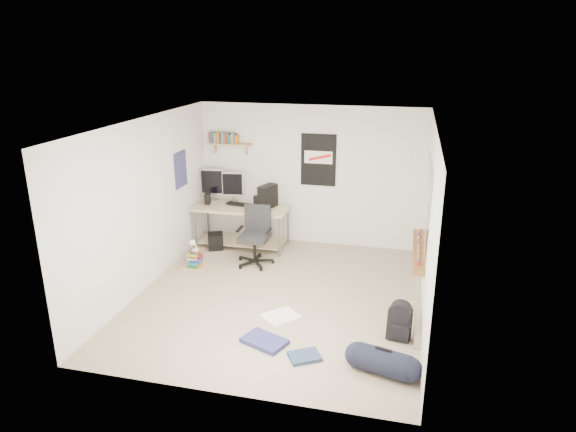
% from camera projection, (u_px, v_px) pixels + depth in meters
% --- Properties ---
extents(floor, '(4.00, 4.50, 0.01)m').
position_uv_depth(floor, '(278.00, 297.00, 7.44)').
color(floor, gray).
rests_on(floor, ground).
extents(ceiling, '(4.00, 4.50, 0.01)m').
position_uv_depth(ceiling, '(277.00, 123.00, 6.64)').
color(ceiling, white).
rests_on(ceiling, ground).
extents(back_wall, '(4.00, 0.01, 2.50)m').
position_uv_depth(back_wall, '(310.00, 176.00, 9.12)').
color(back_wall, silver).
rests_on(back_wall, ground).
extents(left_wall, '(0.01, 4.50, 2.50)m').
position_uv_depth(left_wall, '(145.00, 205.00, 7.49)').
color(left_wall, silver).
rests_on(left_wall, ground).
extents(right_wall, '(0.01, 4.50, 2.50)m').
position_uv_depth(right_wall, '(428.00, 226.00, 6.60)').
color(right_wall, silver).
rests_on(right_wall, ground).
extents(desk, '(1.70, 0.80, 0.76)m').
position_uv_depth(desk, '(242.00, 227.00, 9.19)').
color(desk, beige).
rests_on(desk, floor).
extents(monitor_left, '(0.44, 0.16, 0.48)m').
position_uv_depth(monitor_left, '(213.00, 187.00, 9.35)').
color(monitor_left, '#AEAEB4').
rests_on(monitor_left, desk).
extents(monitor_right, '(0.41, 0.16, 0.44)m').
position_uv_depth(monitor_right, '(233.00, 189.00, 9.28)').
color(monitor_right, '#9FA0A4').
rests_on(monitor_right, desk).
extents(pc_tower, '(0.30, 0.42, 0.40)m').
position_uv_depth(pc_tower, '(268.00, 196.00, 8.92)').
color(pc_tower, black).
rests_on(pc_tower, desk).
extents(keyboard, '(0.46, 0.22, 0.02)m').
position_uv_depth(keyboard, '(239.00, 204.00, 9.13)').
color(keyboard, black).
rests_on(keyboard, desk).
extents(speaker_left, '(0.11, 0.11, 0.19)m').
position_uv_depth(speaker_left, '(208.00, 199.00, 9.14)').
color(speaker_left, black).
rests_on(speaker_left, desk).
extents(speaker_right, '(0.11, 0.11, 0.20)m').
position_uv_depth(speaker_right, '(257.00, 201.00, 8.99)').
color(speaker_right, black).
rests_on(speaker_right, desk).
extents(office_chair, '(0.65, 0.65, 0.98)m').
position_uv_depth(office_chair, '(254.00, 236.00, 8.39)').
color(office_chair, black).
rests_on(office_chair, floor).
extents(wall_shelf, '(0.80, 0.22, 0.24)m').
position_uv_depth(wall_shelf, '(230.00, 144.00, 9.17)').
color(wall_shelf, tan).
rests_on(wall_shelf, back_wall).
extents(poster_back_wall, '(0.62, 0.03, 0.92)m').
position_uv_depth(poster_back_wall, '(318.00, 160.00, 8.97)').
color(poster_back_wall, black).
rests_on(poster_back_wall, back_wall).
extents(poster_left_wall, '(0.02, 0.42, 0.60)m').
position_uv_depth(poster_left_wall, '(181.00, 169.00, 8.51)').
color(poster_left_wall, navy).
rests_on(poster_left_wall, left_wall).
extents(window, '(0.10, 1.50, 1.26)m').
position_uv_depth(window, '(425.00, 205.00, 6.82)').
color(window, brown).
rests_on(window, right_wall).
extents(baseboard_heater, '(0.08, 2.50, 0.18)m').
position_uv_depth(baseboard_heater, '(417.00, 296.00, 7.25)').
color(baseboard_heater, '#B7B2A8').
rests_on(baseboard_heater, floor).
extents(backpack, '(0.32, 0.27, 0.39)m').
position_uv_depth(backpack, '(399.00, 324.00, 6.32)').
color(backpack, black).
rests_on(backpack, floor).
extents(duffel_bag, '(0.37, 0.37, 0.59)m').
position_uv_depth(duffel_bag, '(383.00, 363.00, 5.66)').
color(duffel_bag, black).
rests_on(duffel_bag, floor).
extents(tshirt, '(0.57, 0.57, 0.04)m').
position_uv_depth(tshirt, '(281.00, 317.00, 6.85)').
color(tshirt, white).
rests_on(tshirt, floor).
extents(jeans_a, '(0.62, 0.51, 0.06)m').
position_uv_depth(jeans_a, '(265.00, 341.00, 6.27)').
color(jeans_a, navy).
rests_on(jeans_a, floor).
extents(jeans_b, '(0.44, 0.41, 0.04)m').
position_uv_depth(jeans_b, '(305.00, 356.00, 5.97)').
color(jeans_b, navy).
rests_on(jeans_b, floor).
extents(book_stack, '(0.49, 0.45, 0.27)m').
position_uv_depth(book_stack, '(196.00, 259.00, 8.38)').
color(book_stack, brown).
rests_on(book_stack, floor).
extents(desk_lamp, '(0.16, 0.20, 0.18)m').
position_uv_depth(desk_lamp, '(195.00, 246.00, 8.28)').
color(desk_lamp, white).
rests_on(desk_lamp, book_stack).
extents(subwoofer, '(0.34, 0.34, 0.29)m').
position_uv_depth(subwoofer, '(216.00, 241.00, 9.13)').
color(subwoofer, black).
rests_on(subwoofer, floor).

